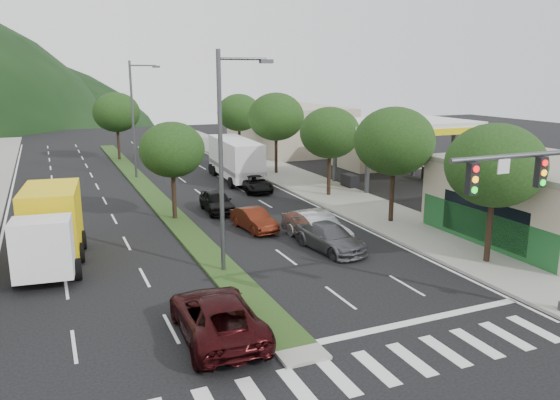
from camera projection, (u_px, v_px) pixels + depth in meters
name	position (u px, v px, depth m)	size (l,w,h in m)	color
ground	(297.00, 350.00, 18.16)	(160.00, 160.00, 0.00)	black
sidewalk_right	(305.00, 183.00, 45.32)	(5.00, 90.00, 0.15)	gray
median	(147.00, 189.00, 43.17)	(1.60, 56.00, 0.12)	#203C15
crosswalk	(325.00, 380.00, 16.38)	(19.00, 2.20, 0.01)	silver
traffic_signal	(548.00, 200.00, 19.22)	(6.12, 0.40, 7.00)	#47494C
storefront_right	(546.00, 203.00, 30.03)	(9.00, 10.00, 4.00)	#BEB097
gas_canopy	(394.00, 128.00, 44.11)	(12.20, 8.20, 5.25)	silver
bldg_right_far	(288.00, 128.00, 64.43)	(10.00, 16.00, 5.20)	#BEB097
tree_r_a	(495.00, 165.00, 25.28)	(4.60, 4.60, 6.63)	black
tree_r_b	(394.00, 141.00, 32.38)	(4.80, 4.80, 6.94)	black
tree_r_c	(330.00, 133.00, 39.59)	(4.40, 4.40, 6.48)	black
tree_r_d	(276.00, 117.00, 48.43)	(5.00, 5.00, 7.17)	black
tree_r_e	(239.00, 113.00, 57.43)	(4.60, 4.60, 6.71)	black
tree_med_near	(172.00, 150.00, 33.24)	(4.00, 4.00, 6.02)	black
tree_med_far	(116.00, 112.00, 56.33)	(4.80, 4.80, 6.94)	black
streetlight_near	(225.00, 152.00, 24.12)	(2.60, 0.25, 10.00)	#47494C
streetlight_mid	(135.00, 114.00, 46.45)	(2.60, 0.25, 10.00)	#47494C
sedan_silver	(317.00, 227.00, 29.68)	(1.72, 4.92, 1.62)	#9B9EA2
suv_maroon	(217.00, 316.00, 18.95)	(2.58, 5.60, 1.56)	black
car_queue_a	(217.00, 201.00, 36.05)	(1.70, 4.24, 1.44)	black
car_queue_b	(330.00, 237.00, 28.29)	(1.92, 4.73, 1.37)	#4B4B50
car_queue_c	(254.00, 220.00, 31.88)	(1.35, 3.87, 1.28)	#4F1A0D
car_queue_d	(255.00, 184.00, 42.33)	(2.01, 4.37, 1.21)	black
box_truck	(51.00, 229.00, 26.14)	(3.48, 7.49, 3.57)	white
motorhome	(235.00, 159.00, 46.57)	(3.33, 9.22, 3.48)	silver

